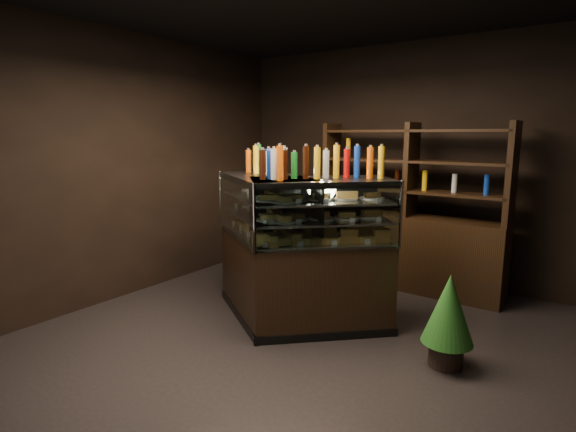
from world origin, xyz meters
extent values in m
plane|color=black|center=(0.00, 0.00, 0.00)|extent=(5.00, 5.00, 0.00)
cube|color=black|center=(0.00, 2.50, 1.50)|extent=(5.00, 0.02, 3.00)
cube|color=black|center=(-2.50, 0.00, 1.50)|extent=(0.02, 5.00, 3.00)
cube|color=black|center=(-0.17, 0.44, 0.43)|extent=(1.40, 1.37, 0.85)
cube|color=black|center=(-0.17, 0.44, 0.04)|extent=(1.44, 1.41, 0.08)
cube|color=black|center=(-0.17, 0.44, 1.43)|extent=(1.40, 1.37, 0.06)
cube|color=silver|center=(-0.17, 0.44, 0.86)|extent=(1.32, 1.30, 0.02)
cube|color=silver|center=(-0.17, 0.44, 1.06)|extent=(1.32, 1.30, 0.02)
cube|color=silver|center=(-0.17, 0.44, 1.24)|extent=(1.32, 1.30, 0.02)
cube|color=white|center=(0.06, 0.19, 1.15)|extent=(0.96, 0.90, 0.60)
cylinder|color=silver|center=(0.53, 0.65, 1.15)|extent=(0.03, 0.03, 0.62)
cylinder|color=silver|center=(-0.42, -0.25, 1.15)|extent=(0.03, 0.03, 0.62)
cube|color=black|center=(-0.78, 0.39, 0.43)|extent=(1.45, 1.27, 0.85)
cube|color=black|center=(-0.78, 0.39, 0.04)|extent=(1.49, 1.31, 0.08)
cube|color=black|center=(-0.78, 0.39, 1.43)|extent=(1.45, 1.27, 0.06)
cube|color=silver|center=(-0.78, 0.39, 0.86)|extent=(1.37, 1.20, 0.02)
cube|color=silver|center=(-0.78, 0.39, 1.06)|extent=(1.37, 1.20, 0.02)
cube|color=silver|center=(-0.78, 0.39, 1.24)|extent=(1.37, 1.20, 0.02)
cube|color=white|center=(-0.97, 0.11, 1.15)|extent=(1.08, 0.74, 0.60)
cylinder|color=silver|center=(-0.42, -0.25, 1.15)|extent=(0.03, 0.03, 0.62)
cylinder|color=silver|center=(-1.50, 0.49, 1.15)|extent=(0.03, 0.03, 0.62)
cube|color=gold|center=(-0.55, 0.04, 0.90)|extent=(0.19, 0.19, 0.06)
cube|color=gold|center=(-0.43, 0.15, 0.90)|extent=(0.19, 0.19, 0.06)
cube|color=gold|center=(-0.32, 0.25, 0.90)|extent=(0.19, 0.19, 0.06)
cube|color=gold|center=(-0.20, 0.36, 0.90)|extent=(0.19, 0.19, 0.06)
cube|color=gold|center=(-0.09, 0.47, 0.90)|extent=(0.19, 0.19, 0.06)
cube|color=gold|center=(0.02, 0.58, 0.90)|extent=(0.19, 0.19, 0.06)
cube|color=gold|center=(0.14, 0.68, 0.90)|extent=(0.19, 0.19, 0.06)
cube|color=gold|center=(0.25, 0.79, 0.90)|extent=(0.19, 0.19, 0.06)
cylinder|color=white|center=(-0.53, 0.10, 1.08)|extent=(0.24, 0.24, 0.02)
cube|color=gold|center=(-0.53, 0.10, 1.12)|extent=(0.18, 0.18, 0.05)
cylinder|color=white|center=(-0.35, 0.27, 1.08)|extent=(0.24, 0.24, 0.02)
cube|color=gold|center=(-0.35, 0.27, 1.12)|extent=(0.18, 0.18, 0.05)
cylinder|color=white|center=(-0.17, 0.44, 1.08)|extent=(0.24, 0.24, 0.02)
cube|color=gold|center=(-0.17, 0.44, 1.12)|extent=(0.18, 0.18, 0.05)
cylinder|color=white|center=(0.01, 0.61, 1.08)|extent=(0.24, 0.24, 0.02)
cube|color=gold|center=(0.01, 0.61, 1.12)|extent=(0.18, 0.18, 0.05)
cylinder|color=white|center=(0.19, 0.78, 1.08)|extent=(0.24, 0.24, 0.02)
cube|color=gold|center=(0.19, 0.78, 1.12)|extent=(0.18, 0.18, 0.05)
cylinder|color=white|center=(-0.53, 0.10, 1.26)|extent=(0.24, 0.24, 0.02)
cube|color=gold|center=(-0.53, 0.10, 1.30)|extent=(0.18, 0.18, 0.05)
cylinder|color=white|center=(-0.35, 0.27, 1.26)|extent=(0.24, 0.24, 0.02)
cube|color=gold|center=(-0.35, 0.27, 1.30)|extent=(0.18, 0.18, 0.05)
cylinder|color=white|center=(-0.17, 0.44, 1.26)|extent=(0.24, 0.24, 0.02)
cube|color=gold|center=(-0.17, 0.44, 1.30)|extent=(0.18, 0.18, 0.05)
cylinder|color=white|center=(0.01, 0.61, 1.26)|extent=(0.24, 0.24, 0.02)
cube|color=gold|center=(0.01, 0.61, 1.30)|extent=(0.18, 0.18, 0.05)
cylinder|color=white|center=(0.19, 0.78, 1.26)|extent=(0.24, 0.24, 0.02)
cube|color=gold|center=(0.19, 0.78, 1.30)|extent=(0.18, 0.18, 0.05)
cube|color=gold|center=(-1.25, 0.67, 0.90)|extent=(0.20, 0.18, 0.06)
cube|color=gold|center=(-1.12, 0.58, 0.90)|extent=(0.20, 0.18, 0.06)
cube|color=gold|center=(-0.99, 0.50, 0.90)|extent=(0.20, 0.18, 0.06)
cube|color=gold|center=(-0.86, 0.41, 0.90)|extent=(0.20, 0.18, 0.06)
cube|color=gold|center=(-0.73, 0.32, 0.90)|extent=(0.20, 0.18, 0.06)
cube|color=gold|center=(-0.60, 0.23, 0.90)|extent=(0.20, 0.18, 0.06)
cube|color=gold|center=(-0.47, 0.14, 0.90)|extent=(0.20, 0.18, 0.06)
cube|color=gold|center=(-0.34, 0.06, 0.90)|extent=(0.20, 0.18, 0.06)
cylinder|color=white|center=(-1.19, 0.67, 1.08)|extent=(0.24, 0.24, 0.02)
cube|color=gold|center=(-1.19, 0.67, 1.12)|extent=(0.19, 0.16, 0.05)
cylinder|color=white|center=(-0.98, 0.53, 1.08)|extent=(0.24, 0.24, 0.02)
cube|color=gold|center=(-0.98, 0.53, 1.12)|extent=(0.19, 0.16, 0.05)
cylinder|color=white|center=(-0.78, 0.39, 1.08)|extent=(0.24, 0.24, 0.02)
cube|color=gold|center=(-0.78, 0.39, 1.12)|extent=(0.19, 0.16, 0.05)
cylinder|color=white|center=(-0.57, 0.25, 1.08)|extent=(0.24, 0.24, 0.02)
cube|color=gold|center=(-0.57, 0.25, 1.12)|extent=(0.19, 0.16, 0.05)
cylinder|color=white|center=(-0.37, 0.11, 1.08)|extent=(0.24, 0.24, 0.02)
cube|color=gold|center=(-0.37, 0.11, 1.12)|extent=(0.19, 0.16, 0.05)
cylinder|color=white|center=(-1.19, 0.67, 1.26)|extent=(0.24, 0.24, 0.02)
cube|color=gold|center=(-1.19, 0.67, 1.30)|extent=(0.19, 0.16, 0.05)
cylinder|color=white|center=(-0.98, 0.53, 1.26)|extent=(0.24, 0.24, 0.02)
cube|color=gold|center=(-0.98, 0.53, 1.30)|extent=(0.19, 0.16, 0.05)
cylinder|color=white|center=(-0.78, 0.39, 1.26)|extent=(0.24, 0.24, 0.02)
cube|color=gold|center=(-0.78, 0.39, 1.30)|extent=(0.19, 0.16, 0.05)
cylinder|color=white|center=(-0.57, 0.25, 1.26)|extent=(0.24, 0.24, 0.02)
cube|color=gold|center=(-0.57, 0.25, 1.30)|extent=(0.19, 0.16, 0.05)
cylinder|color=white|center=(-0.37, 0.11, 1.26)|extent=(0.24, 0.24, 0.02)
cube|color=gold|center=(-0.37, 0.11, 1.30)|extent=(0.19, 0.16, 0.05)
cylinder|color=yellow|center=(-0.57, 0.06, 1.60)|extent=(0.06, 0.06, 0.28)
cylinder|color=silver|center=(-0.57, 0.06, 1.75)|extent=(0.03, 0.03, 0.02)
cylinder|color=#D8590A|center=(-0.50, 0.13, 1.60)|extent=(0.06, 0.06, 0.28)
cylinder|color=silver|center=(-0.50, 0.13, 1.75)|extent=(0.03, 0.03, 0.02)
cylinder|color=black|center=(-0.42, 0.20, 1.60)|extent=(0.06, 0.06, 0.28)
cylinder|color=silver|center=(-0.42, 0.20, 1.75)|extent=(0.03, 0.03, 0.02)
cylinder|color=#147223|center=(-0.35, 0.27, 1.60)|extent=(0.06, 0.06, 0.28)
cylinder|color=silver|center=(-0.35, 0.27, 1.75)|extent=(0.03, 0.03, 0.02)
cylinder|color=#0F38B2|center=(-0.28, 0.34, 1.60)|extent=(0.06, 0.06, 0.28)
cylinder|color=silver|center=(-0.28, 0.34, 1.75)|extent=(0.03, 0.03, 0.02)
cylinder|color=#B20C0A|center=(-0.21, 0.41, 1.60)|extent=(0.06, 0.06, 0.28)
cylinder|color=silver|center=(-0.21, 0.41, 1.75)|extent=(0.03, 0.03, 0.02)
cylinder|color=silver|center=(-0.13, 0.47, 1.60)|extent=(0.06, 0.06, 0.28)
cylinder|color=silver|center=(-0.13, 0.47, 1.75)|extent=(0.03, 0.03, 0.02)
cylinder|color=yellow|center=(-0.06, 0.54, 1.60)|extent=(0.06, 0.06, 0.28)
cylinder|color=silver|center=(-0.06, 0.54, 1.75)|extent=(0.03, 0.03, 0.02)
cylinder|color=#D8590A|center=(0.01, 0.61, 1.60)|extent=(0.06, 0.06, 0.28)
cylinder|color=silver|center=(0.01, 0.61, 1.75)|extent=(0.03, 0.03, 0.02)
cylinder|color=black|center=(0.08, 0.68, 1.60)|extent=(0.06, 0.06, 0.28)
cylinder|color=silver|center=(0.08, 0.68, 1.75)|extent=(0.03, 0.03, 0.02)
cylinder|color=#147223|center=(0.16, 0.75, 1.60)|extent=(0.06, 0.06, 0.28)
cylinder|color=silver|center=(0.16, 0.75, 1.75)|extent=(0.03, 0.03, 0.02)
cylinder|color=#0F38B2|center=(0.23, 0.81, 1.60)|extent=(0.06, 0.06, 0.28)
cylinder|color=silver|center=(0.23, 0.81, 1.75)|extent=(0.03, 0.03, 0.02)
cylinder|color=yellow|center=(-1.23, 0.70, 1.60)|extent=(0.06, 0.06, 0.28)
cylinder|color=silver|center=(-1.23, 0.70, 1.75)|extent=(0.03, 0.03, 0.02)
cylinder|color=#D8590A|center=(-1.15, 0.64, 1.60)|extent=(0.06, 0.06, 0.28)
cylinder|color=silver|center=(-1.15, 0.64, 1.75)|extent=(0.03, 0.03, 0.02)
cylinder|color=black|center=(-1.07, 0.59, 1.60)|extent=(0.06, 0.06, 0.28)
cylinder|color=silver|center=(-1.07, 0.59, 1.75)|extent=(0.03, 0.03, 0.02)
cylinder|color=#147223|center=(-0.98, 0.53, 1.60)|extent=(0.06, 0.06, 0.28)
cylinder|color=silver|center=(-0.98, 0.53, 1.75)|extent=(0.03, 0.03, 0.02)
cylinder|color=#0F38B2|center=(-0.90, 0.47, 1.60)|extent=(0.06, 0.06, 0.28)
cylinder|color=silver|center=(-0.90, 0.47, 1.75)|extent=(0.03, 0.03, 0.02)
cylinder|color=#B20C0A|center=(-0.82, 0.42, 1.60)|extent=(0.06, 0.06, 0.28)
cylinder|color=silver|center=(-0.82, 0.42, 1.75)|extent=(0.03, 0.03, 0.02)
cylinder|color=silver|center=(-0.74, 0.36, 1.60)|extent=(0.06, 0.06, 0.28)
cylinder|color=silver|center=(-0.74, 0.36, 1.75)|extent=(0.03, 0.03, 0.02)
cylinder|color=yellow|center=(-0.65, 0.31, 1.60)|extent=(0.06, 0.06, 0.28)
cylinder|color=silver|center=(-0.65, 0.31, 1.75)|extent=(0.03, 0.03, 0.02)
cylinder|color=#D8590A|center=(-0.57, 0.25, 1.60)|extent=(0.06, 0.06, 0.28)
cylinder|color=silver|center=(-0.57, 0.25, 1.75)|extent=(0.03, 0.03, 0.02)
cylinder|color=black|center=(-0.49, 0.19, 1.60)|extent=(0.06, 0.06, 0.28)
cylinder|color=silver|center=(-0.49, 0.19, 1.75)|extent=(0.03, 0.03, 0.02)
cylinder|color=#147223|center=(-0.41, 0.14, 1.60)|extent=(0.06, 0.06, 0.28)
cylinder|color=silver|center=(-0.41, 0.14, 1.75)|extent=(0.03, 0.03, 0.02)
cylinder|color=#0F38B2|center=(-0.32, 0.08, 1.60)|extent=(0.06, 0.06, 0.28)
cylinder|color=silver|center=(-0.32, 0.08, 1.75)|extent=(0.03, 0.03, 0.02)
cylinder|color=black|center=(1.07, 0.37, 0.10)|extent=(0.27, 0.27, 0.20)
cone|color=#165017|center=(1.07, 0.37, 0.49)|extent=(0.41, 0.41, 0.57)
cone|color=#165017|center=(1.07, 0.37, 0.68)|extent=(0.32, 0.32, 0.40)
cube|color=black|center=(0.10, 2.05, 0.45)|extent=(2.24, 0.47, 0.90)
cube|color=black|center=(-0.98, 2.07, 1.45)|extent=(0.07, 0.38, 1.10)
cube|color=black|center=(0.10, 2.05, 1.45)|extent=(0.07, 0.38, 1.10)
cube|color=black|center=(1.19, 2.03, 1.45)|extent=(0.07, 0.38, 1.10)
cube|color=black|center=(0.10, 2.05, 1.20)|extent=(2.20, 0.43, 0.03)
cube|color=black|center=(0.10, 2.05, 1.55)|extent=(2.20, 0.43, 0.03)
cube|color=black|center=(0.10, 2.05, 1.90)|extent=(2.20, 0.43, 0.03)
cylinder|color=yellow|center=(-0.75, 2.07, 1.32)|extent=(0.06, 0.06, 0.22)
cylinder|color=#D8590A|center=(-0.41, 2.06, 1.32)|extent=(0.06, 0.06, 0.22)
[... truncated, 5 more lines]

